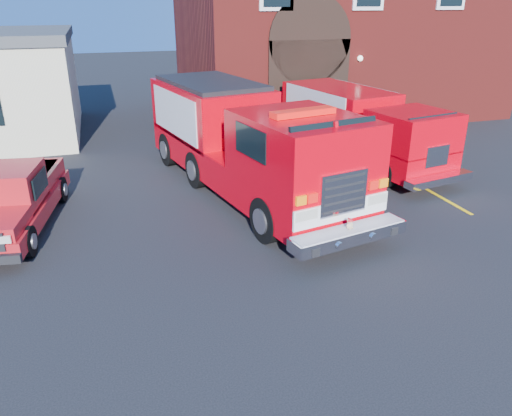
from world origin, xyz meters
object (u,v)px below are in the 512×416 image
object	(u,v)px
fire_station	(335,26)
pickup_truck	(10,199)
fire_engine	(245,141)
secondary_truck	(359,125)

from	to	relation	value
fire_station	pickup_truck	xyz separation A→B (m)	(-14.48, -11.62, -3.44)
fire_station	pickup_truck	distance (m)	18.88
fire_station	fire_engine	world-z (taller)	fire_station
fire_station	secondary_truck	world-z (taller)	fire_station
pickup_truck	fire_station	bearing A→B (deg)	38.74
fire_station	fire_engine	size ratio (longest dim) A/B	1.46
fire_station	secondary_truck	distance (m)	10.01
fire_station	fire_engine	xyz separation A→B (m)	(-7.97, -10.80, -2.65)
pickup_truck	secondary_truck	world-z (taller)	secondary_truck
fire_engine	pickup_truck	bearing A→B (deg)	-172.86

